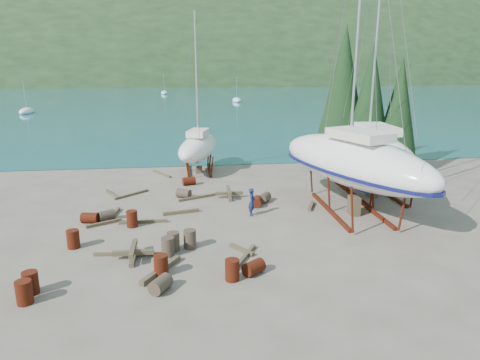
{
  "coord_description": "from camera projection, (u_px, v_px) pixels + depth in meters",
  "views": [
    {
      "loc": [
        -1.96,
        -20.59,
        8.31
      ],
      "look_at": [
        1.03,
        3.0,
        1.91
      ],
      "focal_mm": 32.0,
      "sensor_mm": 36.0,
      "label": 1
    }
  ],
  "objects": [
    {
      "name": "timber_10",
      "position": [
        198.0,
        197.0,
        27.51
      ],
      "size": [
        2.51,
        1.25,
        0.16
      ],
      "primitive_type": "cube",
      "rotation": [
        0.0,
        0.0,
        2.0
      ],
      "color": "brown",
      "rests_on": "ground"
    },
    {
      "name": "large_sailboat_far",
      "position": [
        371.0,
        152.0,
        27.68
      ],
      "size": [
        3.67,
        11.35,
        17.77
      ],
      "rotation": [
        0.0,
        0.0,
        -0.04
      ],
      "color": "white",
      "rests_on": "ground"
    },
    {
      "name": "drum_2",
      "position": [
        90.0,
        218.0,
        23.22
      ],
      "size": [
        0.97,
        0.73,
        0.58
      ],
      "primitive_type": "cylinder",
      "rotation": [
        1.57,
        0.0,
        1.39
      ],
      "color": "#632511",
      "rests_on": "ground"
    },
    {
      "name": "timber_11",
      "position": [
        143.0,
        222.0,
        23.23
      ],
      "size": [
        2.6,
        0.2,
        0.15
      ],
      "primitive_type": "cube",
      "rotation": [
        0.0,
        0.0,
        1.59
      ],
      "color": "brown",
      "rests_on": "ground"
    },
    {
      "name": "large_sailboat_near",
      "position": [
        353.0,
        161.0,
        24.35
      ],
      "size": [
        7.45,
        12.38,
        18.78
      ],
      "rotation": [
        0.0,
        0.0,
        0.36
      ],
      "color": "white",
      "rests_on": "ground"
    },
    {
      "name": "timber_12",
      "position": [
        104.0,
        223.0,
        22.99
      ],
      "size": [
        1.76,
        1.06,
        0.17
      ],
      "primitive_type": "cube",
      "rotation": [
        0.0,
        0.0,
        2.07
      ],
      "color": "brown",
      "rests_on": "ground"
    },
    {
      "name": "cypress_far_right",
      "position": [
        399.0,
        104.0,
        35.1
      ],
      "size": [
        3.24,
        3.24,
        9.0
      ],
      "color": "black",
      "rests_on": "ground"
    },
    {
      "name": "timber_3",
      "position": [
        130.0,
        254.0,
        19.25
      ],
      "size": [
        3.22,
        0.53,
        0.15
      ],
      "primitive_type": "cube",
      "rotation": [
        0.0,
        0.0,
        1.45
      ],
      "color": "brown",
      "rests_on": "ground"
    },
    {
      "name": "moored_boat_far",
      "position": [
        164.0,
        93.0,
        126.43
      ],
      "size": [
        2.0,
        5.0,
        6.05
      ],
      "color": "white",
      "rests_on": "ground"
    },
    {
      "name": "moored_boat_mid",
      "position": [
        237.0,
        100.0,
        99.87
      ],
      "size": [
        2.0,
        5.0,
        6.05
      ],
      "color": "white",
      "rests_on": "ground"
    },
    {
      "name": "timber_4",
      "position": [
        114.0,
        213.0,
        24.52
      ],
      "size": [
        0.42,
        1.8,
        0.17
      ],
      "primitive_type": "cube",
      "rotation": [
        0.0,
        0.0,
        3.0
      ],
      "color": "brown",
      "rests_on": "ground"
    },
    {
      "name": "far_hill",
      "position": [
        187.0,
        76.0,
        328.68
      ],
      "size": [
        800.0,
        360.0,
        110.0
      ],
      "primitive_type": "ellipsoid",
      "color": "#1E3118",
      "rests_on": "ground"
    },
    {
      "name": "cypress_back_left",
      "position": [
        343.0,
        86.0,
        35.14
      ],
      "size": [
        4.14,
        4.14,
        11.5
      ],
      "color": "black",
      "rests_on": "ground"
    },
    {
      "name": "drum_1",
      "position": [
        161.0,
        284.0,
        16.16
      ],
      "size": [
        0.96,
        1.05,
        0.58
      ],
      "primitive_type": "cylinder",
      "rotation": [
        1.57,
        0.0,
        2.59
      ],
      "color": "#2D2823",
      "rests_on": "ground"
    },
    {
      "name": "moored_boat_left",
      "position": [
        27.0,
        111.0,
        75.86
      ],
      "size": [
        2.0,
        5.0,
        6.05
      ],
      "color": "white",
      "rests_on": "ground"
    },
    {
      "name": "worker",
      "position": [
        252.0,
        202.0,
        24.27
      ],
      "size": [
        0.54,
        0.67,
        1.61
      ],
      "primitive_type": "imported",
      "rotation": [
        0.0,
        0.0,
        1.27
      ],
      "color": "#111F4C",
      "rests_on": "ground"
    },
    {
      "name": "drum_4",
      "position": [
        189.0,
        181.0,
        30.58
      ],
      "size": [
        0.99,
        0.77,
        0.58
      ],
      "primitive_type": "cylinder",
      "rotation": [
        1.57,
        0.0,
        1.8
      ],
      "color": "#632511",
      "rests_on": "ground"
    },
    {
      "name": "drum_8",
      "position": [
        73.0,
        239.0,
        20.0
      ],
      "size": [
        0.58,
        0.58,
        0.88
      ],
      "primitive_type": "cylinder",
      "color": "#632511",
      "rests_on": "ground"
    },
    {
      "name": "small_sailboat_shore",
      "position": [
        198.0,
        147.0,
        34.01
      ],
      "size": [
        4.47,
        8.03,
        12.25
      ],
      "rotation": [
        0.0,
        0.0,
        -0.29
      ],
      "color": "white",
      "rests_on": "ground"
    },
    {
      "name": "drum_16",
      "position": [
        173.0,
        241.0,
        19.73
      ],
      "size": [
        0.58,
        0.58,
        0.88
      ],
      "primitive_type": "cylinder",
      "color": "#2D2823",
      "rests_on": "ground"
    },
    {
      "name": "drum_13",
      "position": [
        24.0,
        292.0,
        15.31
      ],
      "size": [
        0.58,
        0.58,
        0.88
      ],
      "primitive_type": "cylinder",
      "color": "#632511",
      "rests_on": "ground"
    },
    {
      "name": "timber_8",
      "position": [
        181.0,
        212.0,
        24.71
      ],
      "size": [
        2.1,
        0.67,
        0.19
      ],
      "primitive_type": "cube",
      "rotation": [
        0.0,
        0.0,
        1.8
      ],
      "color": "brown",
      "rests_on": "ground"
    },
    {
      "name": "timber_15",
      "position": [
        132.0,
        194.0,
        28.16
      ],
      "size": [
        2.04,
        1.88,
        0.15
      ],
      "primitive_type": "cube",
      "rotation": [
        0.0,
        0.0,
        2.31
      ],
      "color": "brown",
      "rests_on": "ground"
    },
    {
      "name": "timber_1",
      "position": [
        311.0,
        206.0,
        25.79
      ],
      "size": [
        0.82,
        1.53,
        0.19
      ],
      "primitive_type": "cube",
      "rotation": [
        0.0,
        0.0,
        2.72
      ],
      "color": "brown",
      "rests_on": "ground"
    },
    {
      "name": "drum_14",
      "position": [
        132.0,
        219.0,
        22.64
      ],
      "size": [
        0.58,
        0.58,
        0.88
      ],
      "primitive_type": "cylinder",
      "color": "#632511",
      "rests_on": "ground"
    },
    {
      "name": "drum_11",
      "position": [
        264.0,
        198.0,
        26.75
      ],
      "size": [
        0.97,
        1.05,
        0.58
      ],
      "primitive_type": "cylinder",
      "rotation": [
        1.57,
        0.0,
        2.56
      ],
      "color": "#2D2823",
      "rests_on": "ground"
    },
    {
      "name": "drum_10",
      "position": [
        161.0,
        265.0,
        17.37
      ],
      "size": [
        0.58,
        0.58,
        0.88
      ],
      "primitive_type": "cylinder",
      "color": "#632511",
      "rests_on": "ground"
    },
    {
      "name": "far_house_center",
      "position": [
        146.0,
        77.0,
        200.95
      ],
      "size": [
        6.6,
        5.6,
        5.6
      ],
      "color": "beige",
      "rests_on": "ground"
    },
    {
      "name": "far_house_right",
      "position": [
        251.0,
        77.0,
        207.02
      ],
      "size": [
        6.6,
        5.6,
        5.6
      ],
      "color": "beige",
      "rests_on": "ground"
    },
    {
      "name": "drum_9",
      "position": [
        184.0,
        193.0,
        27.63
      ],
      "size": [
        1.05,
        0.93,
        0.58
      ],
      "primitive_type": "cylinder",
      "rotation": [
        1.57,
        0.0,
        1.07
      ],
      "color": "#2D2823",
      "rests_on": "ground"
    },
    {
      "name": "timber_17",
      "position": [
        112.0,
        194.0,
        28.21
      ],
      "size": [
        1.17,
        2.01,
        0.16
      ],
      "primitive_type": "cube",
      "rotation": [
        0.0,
        0.0,
        0.49
      ],
      "color": "brown",
      "rests_on": "ground"
    },
    {
      "name": "ground",
      "position": [
        228.0,
        231.0,
        22.12
      ],
      "size": [
        600.0,
        600.0,
        0.0
      ],
      "primitive_type": "plane",
      "color": "#595146",
      "rests_on": "ground"
    },
    {
      "name": "timber_5",
      "position": [
        244.0,
        258.0,
        18.86
      ],
      "size": [
        1.42,
        2.52,
        0.16
      ],
      "primitive_type": "cube",
      "rotation": [
        0.0,
        0.0,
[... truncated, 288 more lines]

